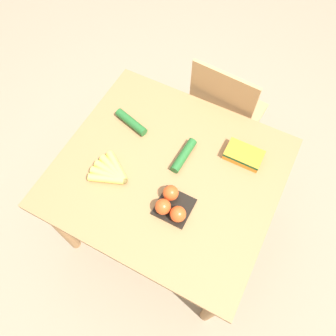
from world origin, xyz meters
name	(u,v)px	position (x,y,z in m)	size (l,w,h in m)	color
ground_plane	(168,222)	(0.00, 0.00, 0.00)	(12.00, 12.00, 0.00)	gray
dining_table	(168,181)	(0.00, 0.00, 0.66)	(1.08, 0.97, 0.77)	#9E7044
chair	(224,115)	(0.06, 0.65, 0.50)	(0.45, 0.43, 0.97)	tan
banana_bunch	(111,172)	(-0.24, -0.14, 0.79)	(0.19, 0.19, 0.04)	brown
tomato_pack	(171,205)	(0.10, -0.17, 0.81)	(0.16, 0.16, 0.08)	black
carrot_bag	(244,155)	(0.30, 0.24, 0.80)	(0.18, 0.11, 0.05)	orange
cucumber_near	(131,122)	(-0.30, 0.16, 0.79)	(0.20, 0.10, 0.05)	#236028
cucumber_far	(184,155)	(0.03, 0.10, 0.79)	(0.05, 0.20, 0.05)	#236028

